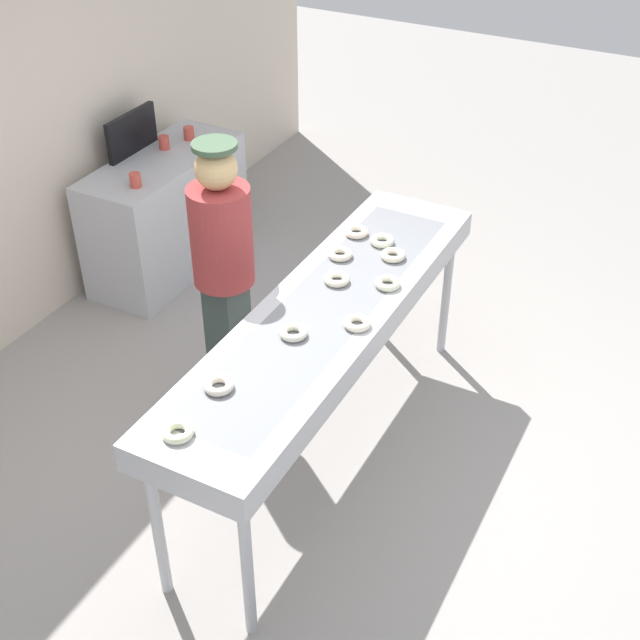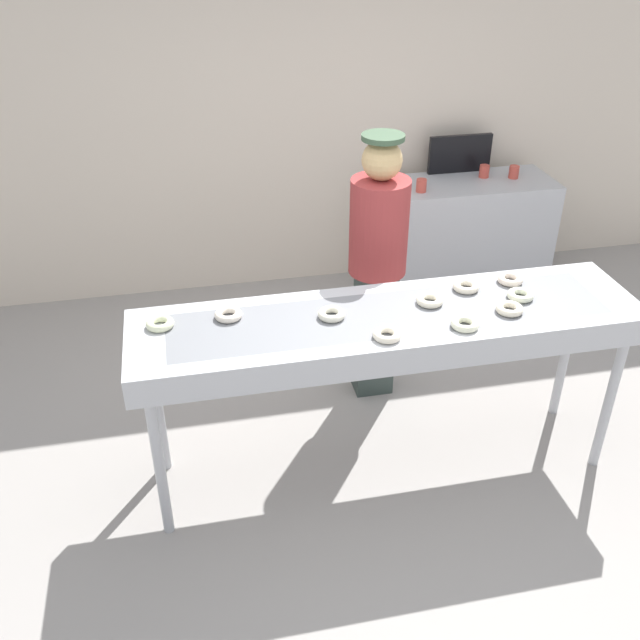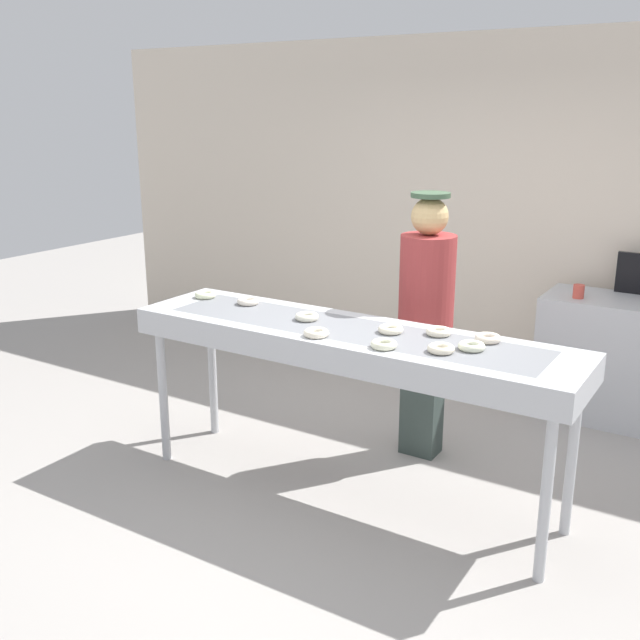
{
  "view_description": "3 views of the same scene",
  "coord_description": "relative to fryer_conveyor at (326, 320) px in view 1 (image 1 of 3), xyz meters",
  "views": [
    {
      "loc": [
        -3.21,
        -1.66,
        3.54
      ],
      "look_at": [
        -0.2,
        -0.07,
        1.09
      ],
      "focal_mm": 47.81,
      "sensor_mm": 36.0,
      "label": 1
    },
    {
      "loc": [
        -0.99,
        -2.96,
        2.88
      ],
      "look_at": [
        -0.39,
        -0.13,
        1.12
      ],
      "focal_mm": 39.89,
      "sensor_mm": 36.0,
      "label": 2
    },
    {
      "loc": [
        1.96,
        -3.44,
        2.22
      ],
      "look_at": [
        -0.13,
        -0.1,
        1.08
      ],
      "focal_mm": 41.32,
      "sensor_mm": 36.0,
      "label": 3
    }
  ],
  "objects": [
    {
      "name": "paper_cup_1",
      "position": [
        0.82,
        1.88,
        0.01
      ],
      "size": [
        0.08,
        0.08,
        0.1
      ],
      "primitive_type": "cylinder",
      "color": "#CC4C3F",
      "rests_on": "prep_counter"
    },
    {
      "name": "menu_display",
      "position": [
        1.26,
        2.24,
        0.11
      ],
      "size": [
        0.52,
        0.04,
        0.3
      ],
      "primitive_type": "cube",
      "color": "black",
      "rests_on": "prep_counter"
    },
    {
      "name": "sugar_donut_2",
      "position": [
        0.72,
        0.01,
        0.1
      ],
      "size": [
        0.17,
        0.17,
        0.04
      ],
      "primitive_type": "torus",
      "rotation": [
        0.0,
        0.0,
        0.3
      ],
      "color": "white",
      "rests_on": "fryer_conveyor"
    },
    {
      "name": "prep_counter",
      "position": [
        1.26,
        2.0,
        -0.49
      ],
      "size": [
        1.37,
        0.57,
        0.91
      ],
      "primitive_type": "cube",
      "color": "#B7BABF",
      "rests_on": "ground"
    },
    {
      "name": "sugar_donut_8",
      "position": [
        -0.81,
        0.13,
        0.1
      ],
      "size": [
        0.19,
        0.19,
        0.04
      ],
      "primitive_type": "torus",
      "rotation": [
        0.0,
        0.0,
        0.59
      ],
      "color": "white",
      "rests_on": "fryer_conveyor"
    },
    {
      "name": "sugar_donut_4",
      "position": [
        0.24,
        0.06,
        0.1
      ],
      "size": [
        0.14,
        0.14,
        0.04
      ],
      "primitive_type": "torus",
      "rotation": [
        0.0,
        0.0,
        3.11
      ],
      "color": "white",
      "rests_on": "fryer_conveyor"
    },
    {
      "name": "paper_cup_2",
      "position": [
        1.41,
        2.08,
        0.01
      ],
      "size": [
        0.08,
        0.08,
        0.1
      ],
      "primitive_type": "cylinder",
      "color": "#CC4C3F",
      "rests_on": "prep_counter"
    },
    {
      "name": "sugar_donut_3",
      "position": [
        -0.08,
        -0.22,
        0.1
      ],
      "size": [
        0.2,
        0.2,
        0.04
      ],
      "primitive_type": "torus",
      "rotation": [
        0.0,
        0.0,
        2.3
      ],
      "color": "white",
      "rests_on": "fryer_conveyor"
    },
    {
      "name": "ground_plane",
      "position": [
        0.0,
        0.0,
        -0.94
      ],
      "size": [
        16.0,
        16.0,
        0.0
      ],
      "primitive_type": "plane",
      "color": "#9E9993"
    },
    {
      "name": "paper_cup_0",
      "position": [
        1.64,
        2.01,
        0.01
      ],
      "size": [
        0.08,
        0.08,
        0.1
      ],
      "primitive_type": "cylinder",
      "color": "#CC4C3F",
      "rests_on": "prep_counter"
    },
    {
      "name": "sugar_donut_0",
      "position": [
        -0.3,
        0.03,
        0.1
      ],
      "size": [
        0.18,
        0.18,
        0.04
      ],
      "primitive_type": "torus",
      "rotation": [
        0.0,
        0.0,
        0.43
      ],
      "color": "#EDE8CF",
      "rests_on": "fryer_conveyor"
    },
    {
      "name": "sugar_donut_7",
      "position": [
        0.48,
        0.16,
        0.1
      ],
      "size": [
        0.18,
        0.18,
        0.04
      ],
      "primitive_type": "torus",
      "rotation": [
        0.0,
        0.0,
        1.22
      ],
      "color": "#F6EACE",
      "rests_on": "fryer_conveyor"
    },
    {
      "name": "fryer_conveyor",
      "position": [
        0.0,
        0.0,
        0.0
      ],
      "size": [
        2.65,
        0.65,
        1.03
      ],
      "color": "#B7BABF",
      "rests_on": "ground"
    },
    {
      "name": "sugar_donut_5",
      "position": [
        -1.15,
        0.12,
        0.1
      ],
      "size": [
        0.2,
        0.2,
        0.04
      ],
      "primitive_type": "torus",
      "rotation": [
        0.0,
        0.0,
        0.66
      ],
      "color": "#EBF1C2",
      "rests_on": "fryer_conveyor"
    },
    {
      "name": "worker_baker",
      "position": [
        0.15,
        0.73,
        0.05
      ],
      "size": [
        0.35,
        0.35,
        1.73
      ],
      "rotation": [
        0.0,
        0.0,
        3.32
      ],
      "color": "#313D39",
      "rests_on": "ground"
    },
    {
      "name": "sugar_donut_9",
      "position": [
        0.33,
        -0.2,
        0.1
      ],
      "size": [
        0.18,
        0.18,
        0.04
      ],
      "primitive_type": "torus",
      "rotation": [
        0.0,
        0.0,
        1.99
      ],
      "color": "#ECECC8",
      "rests_on": "fryer_conveyor"
    },
    {
      "name": "sugar_donut_6",
      "position": [
        0.75,
        0.19,
        0.1
      ],
      "size": [
        0.2,
        0.2,
        0.04
      ],
      "primitive_type": "torus",
      "rotation": [
        0.0,
        0.0,
        0.8
      ],
      "color": "#FAE6CF",
      "rests_on": "fryer_conveyor"
    },
    {
      "name": "sugar_donut_1",
      "position": [
        0.6,
        -0.11,
        0.1
      ],
      "size": [
        0.19,
        0.19,
        0.04
      ],
      "primitive_type": "torus",
      "rotation": [
        0.0,
        0.0,
        2.52
      ],
      "color": "#FAEECF",
      "rests_on": "fryer_conveyor"
    }
  ]
}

